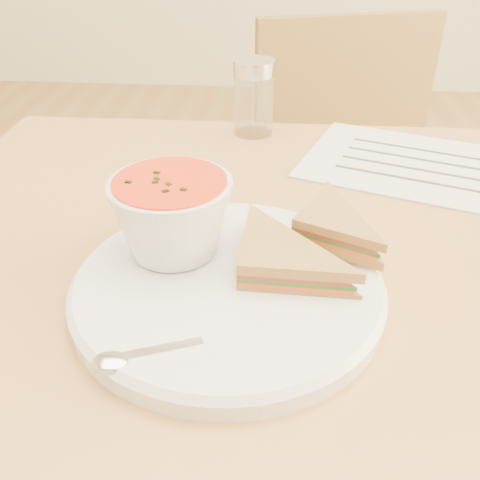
# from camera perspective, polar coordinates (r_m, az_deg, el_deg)

# --- Properties ---
(dining_table) EXTENTS (1.00, 0.70, 0.75)m
(dining_table) POSITION_cam_1_polar(r_m,az_deg,el_deg) (0.86, 7.45, -21.34)
(dining_table) COLOR #A16932
(dining_table) RESTS_ON floor
(chair_far) EXTENTS (0.48, 0.48, 0.87)m
(chair_far) POSITION_cam_1_polar(r_m,az_deg,el_deg) (1.17, 12.77, -0.83)
(chair_far) COLOR brown
(chair_far) RESTS_ON floor
(plate) EXTENTS (0.36, 0.36, 0.02)m
(plate) POSITION_cam_1_polar(r_m,az_deg,el_deg) (0.50, -1.31, -5.19)
(plate) COLOR white
(plate) RESTS_ON dining_table
(soup_bowl) EXTENTS (0.15, 0.15, 0.08)m
(soup_bowl) POSITION_cam_1_polar(r_m,az_deg,el_deg) (0.52, -7.20, 2.14)
(soup_bowl) COLOR white
(soup_bowl) RESTS_ON plate
(sandwich_half_a) EXTENTS (0.12, 0.12, 0.03)m
(sandwich_half_a) POSITION_cam_1_polar(r_m,az_deg,el_deg) (0.47, -0.39, -4.40)
(sandwich_half_a) COLOR #AF7F3D
(sandwich_half_a) RESTS_ON plate
(sandwich_half_b) EXTENTS (0.12, 0.12, 0.03)m
(sandwich_half_b) POSITION_cam_1_polar(r_m,az_deg,el_deg) (0.53, 5.47, 0.87)
(sandwich_half_b) COLOR #AF7F3D
(sandwich_half_b) RESTS_ON plate
(spoon) EXTENTS (0.15, 0.09, 0.01)m
(spoon) POSITION_cam_1_polar(r_m,az_deg,el_deg) (0.43, -7.65, -11.45)
(spoon) COLOR silver
(spoon) RESTS_ON plate
(paper_menu) EXTENTS (0.36, 0.31, 0.00)m
(paper_menu) POSITION_cam_1_polar(r_m,az_deg,el_deg) (0.79, 18.23, 7.63)
(paper_menu) COLOR silver
(paper_menu) RESTS_ON dining_table
(condiment_shaker) EXTENTS (0.07, 0.07, 0.11)m
(condiment_shaker) POSITION_cam_1_polar(r_m,az_deg,el_deg) (0.85, 1.47, 14.93)
(condiment_shaker) COLOR silver
(condiment_shaker) RESTS_ON dining_table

